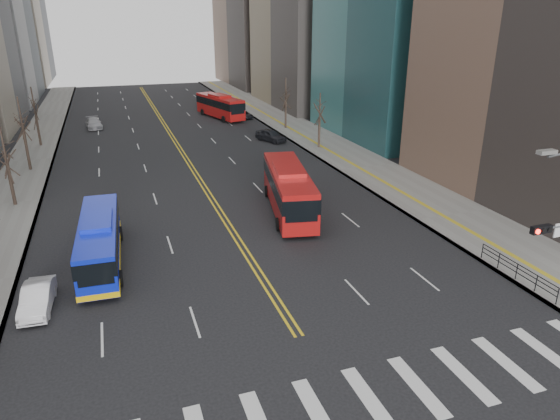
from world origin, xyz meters
name	(u,v)px	position (x,y,z in m)	size (l,w,h in m)	color
ground	(343,406)	(0.00, 0.00, 0.00)	(220.00, 220.00, 0.00)	black
sidewalk_right	(314,138)	(17.50, 45.00, 0.07)	(7.00, 130.00, 0.15)	slate
sidewalk_left	(30,160)	(-16.50, 45.00, 0.07)	(5.00, 130.00, 0.15)	slate
crosswalk	(343,405)	(0.00, 0.00, 0.01)	(26.70, 4.00, 0.01)	silver
centerline	(169,132)	(0.00, 55.00, 0.01)	(0.55, 100.00, 0.01)	gold
pedestrian_railing	(517,269)	(14.30, 6.00, 0.82)	(0.06, 6.06, 1.02)	black
street_trees	(116,131)	(-7.18, 34.55, 4.87)	(35.20, 47.20, 7.60)	#31241E
blue_bus	(100,240)	(-9.17, 16.60, 1.66)	(2.86, 10.83, 3.16)	#0D1FC4
red_bus_near	(289,187)	(5.35, 21.37, 2.09)	(5.02, 12.23, 3.76)	#AA1312
red_bus_far	(220,105)	(9.01, 63.13, 2.02)	(5.50, 11.80, 3.64)	#AA1312
car_white	(37,298)	(-12.50, 11.96, 0.68)	(1.44, 4.14, 1.36)	silver
car_dark_mid	(271,135)	(11.61, 45.32, 0.77)	(1.82, 4.53, 1.54)	black
car_silver	(94,123)	(-9.81, 61.17, 0.71)	(2.00, 4.91, 1.43)	#96969B
car_dark_far	(244,115)	(12.50, 61.53, 0.55)	(1.84, 3.99, 1.11)	black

